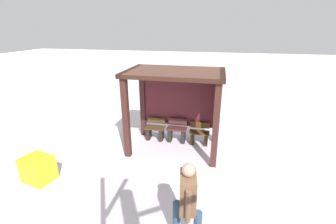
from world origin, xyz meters
The scene contains 7 objects.
ground_plane centered at (0.00, 0.00, 0.00)m, with size 60.00×60.00×0.00m, color white.
bus_shelter centered at (0.10, 0.21, 1.83)m, with size 2.81×1.80×2.48m.
bench_left_inside centered at (-0.75, 0.47, 0.29)m, with size 0.65×0.40×0.73m.
bench_center_inside centered at (0.00, 0.47, 0.33)m, with size 0.65×0.34×0.78m.
bench_right_inside centered at (0.75, 0.47, 0.28)m, with size 0.65×0.36×0.71m.
person_walking centered at (0.87, -3.31, 0.97)m, with size 0.54×0.67×1.65m.
grit_bin centered at (-3.01, -2.33, 0.32)m, with size 0.70×0.56×0.63m, color yellow.
Camera 1 is at (1.21, -6.32, 3.64)m, focal length 24.33 mm.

